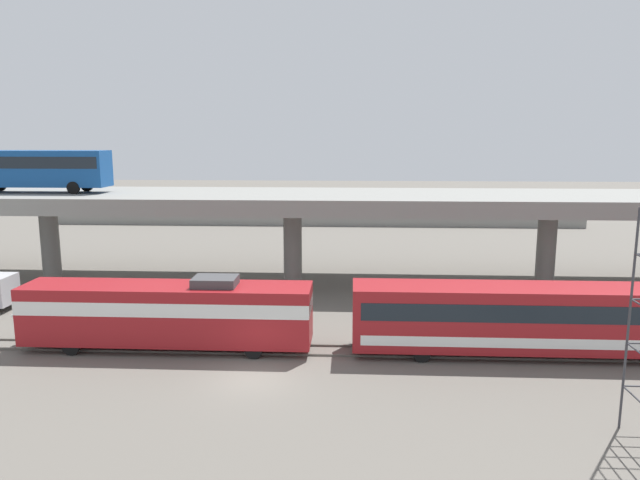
{
  "coord_description": "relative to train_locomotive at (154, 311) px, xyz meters",
  "views": [
    {
      "loc": [
        4.77,
        -27.33,
        11.87
      ],
      "look_at": [
        1.96,
        25.19,
        2.54
      ],
      "focal_mm": 33.17,
      "sensor_mm": 36.0,
      "label": 1
    }
  ],
  "objects": [
    {
      "name": "pier_parking_lot",
      "position": [
        6.26,
        51.0,
        -1.48
      ],
      "size": [
        70.31,
        10.41,
        1.41
      ],
      "primitive_type": "cube",
      "color": "gray",
      "rests_on": "ground_plane"
    },
    {
      "name": "transit_bus_on_overpass",
      "position": [
        -14.7,
        15.52,
        7.15
      ],
      "size": [
        12.0,
        2.68,
        3.4
      ],
      "color": "#14478C",
      "rests_on": "highway_overpass"
    },
    {
      "name": "train_coach_lead",
      "position": [
        21.68,
        -0.0,
        -0.02
      ],
      "size": [
        21.06,
        3.04,
        3.86
      ],
      "rotation": [
        0.0,
        0.0,
        3.14
      ],
      "color": "maroon",
      "rests_on": "ground_plane"
    },
    {
      "name": "parked_car_0",
      "position": [
        -22.92,
        52.03,
        -0.01
      ],
      "size": [
        4.06,
        1.9,
        1.5
      ],
      "rotation": [
        0.0,
        0.0,
        3.14
      ],
      "color": "#9E998C",
      "rests_on": "pier_parking_lot"
    },
    {
      "name": "parked_car_2",
      "position": [
        -6.33,
        51.26,
        -0.0
      ],
      "size": [
        4.55,
        1.99,
        1.5
      ],
      "rotation": [
        0.0,
        0.0,
        3.14
      ],
      "color": "#515459",
      "rests_on": "pier_parking_lot"
    },
    {
      "name": "harbor_water",
      "position": [
        6.26,
        74.0,
        -2.19
      ],
      "size": [
        140.0,
        36.0,
        0.01
      ],
      "primitive_type": "cube",
      "color": "navy",
      "rests_on": "ground_plane"
    },
    {
      "name": "rail_strip_far",
      "position": [
        6.26,
        0.75,
        -2.13
      ],
      "size": [
        110.0,
        0.12,
        0.12
      ],
      "primitive_type": "cube",
      "color": "#59544C",
      "rests_on": "ground_plane"
    },
    {
      "name": "train_locomotive",
      "position": [
        0.0,
        0.0,
        0.0
      ],
      "size": [
        17.2,
        3.04,
        4.18
      ],
      "rotation": [
        0.0,
        0.0,
        3.14
      ],
      "color": "maroon",
      "rests_on": "ground_plane"
    },
    {
      "name": "ground_plane",
      "position": [
        6.26,
        -4.0,
        -2.19
      ],
      "size": [
        260.0,
        260.0,
        0.0
      ],
      "primitive_type": "plane",
      "color": "#605B54"
    },
    {
      "name": "rail_strip_near",
      "position": [
        6.26,
        -0.75,
        -2.13
      ],
      "size": [
        110.0,
        0.12,
        0.12
      ],
      "primitive_type": "cube",
      "color": "#59544C",
      "rests_on": "ground_plane"
    },
    {
      "name": "highway_overpass",
      "position": [
        6.26,
        16.0,
        4.27
      ],
      "size": [
        96.0,
        10.84,
        7.28
      ],
      "color": "gray",
      "rests_on": "ground_plane"
    },
    {
      "name": "parked_car_1",
      "position": [
        28.14,
        53.46,
        -0.01
      ],
      "size": [
        4.08,
        1.97,
        1.5
      ],
      "color": "maroon",
      "rests_on": "pier_parking_lot"
    },
    {
      "name": "parked_car_3",
      "position": [
        17.02,
        49.7,
        -0.01
      ],
      "size": [
        4.21,
        2.0,
        1.5
      ],
      "rotation": [
        0.0,
        0.0,
        3.14
      ],
      "color": "navy",
      "rests_on": "pier_parking_lot"
    }
  ]
}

